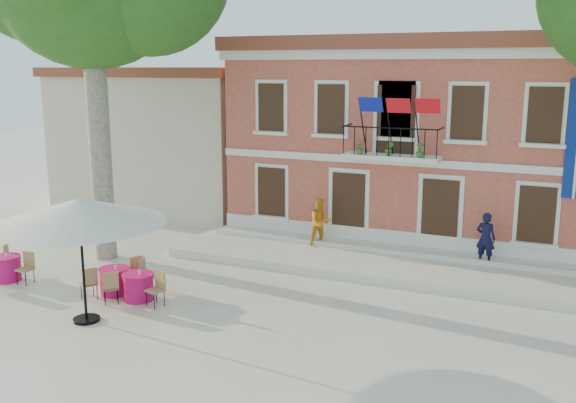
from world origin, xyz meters
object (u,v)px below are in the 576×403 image
(pedestrian_orange, at_px, (321,222))
(cafe_table_0, at_px, (115,280))
(patio_umbrella, at_px, (79,212))
(cafe_table_2, at_px, (6,267))
(pedestrian_navy, at_px, (486,238))
(cafe_table_1, at_px, (138,285))

(pedestrian_orange, xyz_separation_m, cafe_table_0, (-3.95, -6.20, -0.72))
(patio_umbrella, bearing_deg, cafe_table_0, 107.95)
(pedestrian_orange, xyz_separation_m, cafe_table_2, (-7.75, -6.61, -0.71))
(pedestrian_navy, relative_size, cafe_table_0, 0.90)
(pedestrian_navy, relative_size, pedestrian_orange, 1.00)
(pedestrian_navy, bearing_deg, cafe_table_0, 43.91)
(cafe_table_0, relative_size, cafe_table_2, 0.99)
(cafe_table_2, bearing_deg, patio_umbrella, -18.99)
(pedestrian_navy, height_order, cafe_table_0, pedestrian_navy)
(pedestrian_navy, xyz_separation_m, cafe_table_2, (-13.28, -6.73, -0.71))
(cafe_table_1, bearing_deg, cafe_table_0, 172.40)
(pedestrian_navy, distance_m, cafe_table_2, 14.91)
(cafe_table_2, bearing_deg, cafe_table_0, 6.06)
(patio_umbrella, relative_size, cafe_table_0, 2.34)
(patio_umbrella, xyz_separation_m, cafe_table_0, (-0.62, 1.93, -2.48))
(cafe_table_1, bearing_deg, cafe_table_2, -176.61)
(cafe_table_0, relative_size, cafe_table_1, 1.02)
(patio_umbrella, bearing_deg, pedestrian_navy, 42.96)
(patio_umbrella, relative_size, cafe_table_1, 2.38)
(pedestrian_orange, height_order, cafe_table_2, pedestrian_orange)
(cafe_table_0, xyz_separation_m, cafe_table_2, (-3.80, -0.40, 0.01))
(pedestrian_orange, distance_m, cafe_table_1, 7.05)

